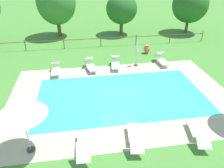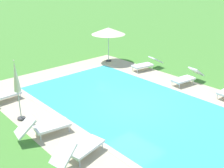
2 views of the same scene
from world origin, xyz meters
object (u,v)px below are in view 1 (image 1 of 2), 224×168
at_px(terracotta_urn_near_fence, 147,49).
at_px(tree_west_mid, 122,9).
at_px(sun_lounger_north_far, 91,65).
at_px(sun_lounger_north_near_steps, 161,60).
at_px(patio_umbrella_closed_row_west, 137,46).
at_px(sun_lounger_north_end, 198,132).
at_px(tree_centre, 56,2).
at_px(sun_lounger_south_far, 115,63).
at_px(sun_lounger_south_near_corner, 56,69).
at_px(patio_umbrella_open_by_bench, 21,111).
at_px(sun_lounger_south_mid, 135,136).
at_px(sun_lounger_north_mid, 84,145).
at_px(tree_far_west, 190,5).

height_order(terracotta_urn_near_fence, tree_west_mid, tree_west_mid).
bearing_deg(sun_lounger_north_far, sun_lounger_north_near_steps, 2.07).
xyz_separation_m(sun_lounger_north_near_steps, patio_umbrella_closed_row_west, (-2.14, 0.03, 1.31)).
relative_size(sun_lounger_north_end, tree_centre, 0.35).
bearing_deg(sun_lounger_south_far, sun_lounger_north_end, -73.22).
xyz_separation_m(sun_lounger_north_near_steps, terracotta_urn_near_fence, (-0.49, 2.52, 0.04)).
relative_size(sun_lounger_south_near_corner, tree_west_mid, 0.45).
height_order(sun_lounger_south_near_corner, tree_west_mid, tree_west_mid).
distance_m(sun_lounger_north_far, patio_umbrella_open_by_bench, 8.74).
relative_size(sun_lounger_south_mid, patio_umbrella_closed_row_west, 0.82).
bearing_deg(sun_lounger_south_near_corner, sun_lounger_north_near_steps, 2.95).
bearing_deg(patio_umbrella_closed_row_west, sun_lounger_south_far, -175.77).
distance_m(sun_lounger_south_mid, sun_lounger_south_far, 8.24).
distance_m(sun_lounger_north_mid, sun_lounger_north_far, 8.39).
xyz_separation_m(sun_lounger_south_mid, sun_lounger_south_far, (0.50, 8.23, 0.01)).
bearing_deg(sun_lounger_north_end, terracotta_urn_near_fence, 85.64).
bearing_deg(tree_west_mid, sun_lounger_north_mid, -106.31).
relative_size(patio_umbrella_open_by_bench, tree_west_mid, 0.54).
distance_m(sun_lounger_north_end, terracotta_urn_near_fence, 11.05).
xyz_separation_m(sun_lounger_south_far, patio_umbrella_open_by_bench, (-5.25, -8.01, 1.81)).
distance_m(sun_lounger_north_mid, sun_lounger_north_end, 5.41).
distance_m(sun_lounger_north_mid, tree_far_west, 21.41).
distance_m(sun_lounger_north_far, sun_lounger_south_near_corner, 2.64).
distance_m(sun_lounger_south_far, tree_centre, 10.99).
bearing_deg(sun_lounger_south_far, sun_lounger_north_far, -176.83).
distance_m(sun_lounger_north_far, terracotta_urn_near_fence, 6.01).
distance_m(sun_lounger_south_far, patio_umbrella_closed_row_west, 2.17).
distance_m(patio_umbrella_open_by_bench, terracotta_urn_near_fence, 13.80).
relative_size(patio_umbrella_open_by_bench, patio_umbrella_closed_row_west, 0.97).
xyz_separation_m(tree_far_west, tree_west_mid, (-7.77, 0.56, -0.30)).
height_order(sun_lounger_north_near_steps, patio_umbrella_closed_row_west, patio_umbrella_closed_row_west).
distance_m(terracotta_urn_near_fence, tree_far_west, 9.22).
bearing_deg(sun_lounger_south_near_corner, sun_lounger_north_end, -48.46).
distance_m(sun_lounger_north_near_steps, sun_lounger_north_far, 5.84).
relative_size(sun_lounger_north_end, tree_west_mid, 0.47).
height_order(sun_lounger_south_near_corner, tree_centre, tree_centre).
relative_size(sun_lounger_north_end, patio_umbrella_closed_row_west, 0.85).
bearing_deg(sun_lounger_north_near_steps, tree_west_mid, 100.40).
height_order(sun_lounger_north_near_steps, sun_lounger_north_mid, sun_lounger_north_mid).
bearing_deg(sun_lounger_north_far, tree_centre, 106.64).
bearing_deg(tree_west_mid, sun_lounger_north_end, -88.99).
xyz_separation_m(sun_lounger_south_near_corner, terracotta_urn_near_fence, (7.99, 2.96, 0.06)).
bearing_deg(patio_umbrella_open_by_bench, tree_centre, 88.51).
relative_size(patio_umbrella_closed_row_west, tree_west_mid, 0.56).
distance_m(sun_lounger_north_mid, terracotta_urn_near_fence, 12.71).
bearing_deg(patio_umbrella_closed_row_west, tree_far_west, 45.08).
xyz_separation_m(patio_umbrella_open_by_bench, tree_west_mid, (7.48, 17.00, 0.65)).
height_order(sun_lounger_north_mid, sun_lounger_south_mid, sun_lounger_north_mid).
xyz_separation_m(sun_lounger_north_far, patio_umbrella_closed_row_west, (3.70, 0.24, 1.31)).
bearing_deg(patio_umbrella_closed_row_west, tree_centre, 125.30).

